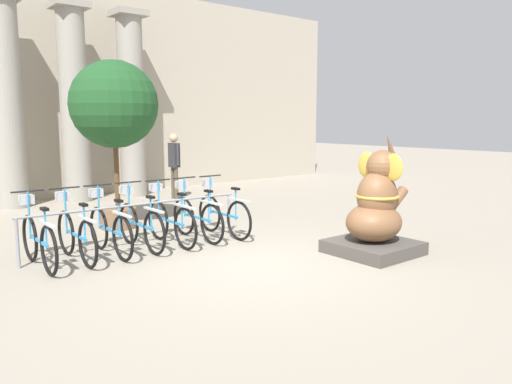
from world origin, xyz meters
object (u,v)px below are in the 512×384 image
Objects in this scene: bicycle_2 at (109,229)px; person_pedestrian at (174,159)px; bicycle_1 at (76,234)px; bicycle_4 at (170,220)px; bicycle_0 at (38,239)px; bicycle_5 at (196,216)px; elephant_statue at (376,213)px; potted_tree at (114,109)px; bicycle_6 at (223,213)px; bicycle_3 at (140,224)px.

bicycle_2 is 5.83m from person_pedestrian.
bicycle_1 is 6.21m from person_pedestrian.
person_pedestrian is (4.28, 4.46, 0.66)m from bicycle_1.
bicycle_1 is 1.66m from bicycle_4.
bicycle_0 and bicycle_5 have the same top height.
person_pedestrian is (3.72, 4.43, 0.66)m from bicycle_2.
elephant_statue is 1.09× the size of person_pedestrian.
person_pedestrian is 3.99m from potted_tree.
bicycle_4 is 0.51× the size of potted_tree.
bicycle_6 is at bearing -0.01° from bicycle_0.
bicycle_6 is at bearing -2.25° from bicycle_3.
bicycle_1 is at bearing -179.59° from bicycle_4.
bicycle_5 is 0.86× the size of elephant_statue.
bicycle_6 is at bearing -108.73° from person_pedestrian.
bicycle_5 is at bearing 123.84° from elephant_statue.
potted_tree is (0.40, 1.83, 1.95)m from bicycle_3.
person_pedestrian is at bearing 54.24° from bicycle_3.
bicycle_1 and bicycle_6 have the same top height.
bicycle_1 is 1.00× the size of bicycle_2.
bicycle_3 is 1.00× the size of bicycle_5.
bicycle_4 is 0.86× the size of elephant_statue.
person_pedestrian is at bearing 71.27° from bicycle_6.
bicycle_2 is 0.51× the size of potted_tree.
bicycle_2 is at bearing 142.51° from elephant_statue.
bicycle_0 is at bearing -179.40° from bicycle_4.
potted_tree is at bearing -137.05° from person_pedestrian.
bicycle_1 is 0.55m from bicycle_2.
potted_tree reaches higher than bicycle_6.
bicycle_0 is 0.55m from bicycle_1.
elephant_statue is (2.88, -2.66, 0.23)m from bicycle_3.
potted_tree reaches higher than elephant_statue.
bicycle_3 and bicycle_4 have the same top height.
bicycle_1 is at bearing 146.78° from elephant_statue.
person_pedestrian is (1.52, 4.47, 0.66)m from bicycle_6.
bicycle_5 and bicycle_6 have the same top height.
potted_tree is (-2.77, -2.58, 1.29)m from person_pedestrian.
bicycle_3 is 0.51× the size of potted_tree.
bicycle_0 is 2.21m from bicycle_4.
bicycle_0 is at bearing -137.44° from potted_tree.
bicycle_6 is (3.31, -0.00, 0.00)m from bicycle_0.
elephant_statue reaches higher than bicycle_2.
bicycle_5 is (2.76, 0.05, 0.00)m from bicycle_0.
bicycle_0 is 0.51× the size of potted_tree.
elephant_statue reaches higher than bicycle_4.
bicycle_2 is 1.00× the size of bicycle_6.
bicycle_6 is 2.99m from potted_tree.
bicycle_2 is 2.86m from potted_tree.
bicycle_6 is 2.88m from elephant_statue.
bicycle_0 is at bearing -178.20° from bicycle_2.
bicycle_6 is (0.55, -0.05, 0.00)m from bicycle_5.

